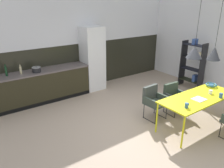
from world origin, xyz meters
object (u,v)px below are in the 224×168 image
(open_book, at_px, (199,99))
(mug_dark_espresso, at_px, (211,92))
(pendant_lamp_over_table_near, at_px, (194,52))
(dining_table, at_px, (199,98))
(bottle_vinegar_dark, at_px, (6,71))
(bottle_spice_small, at_px, (21,70))
(cooking_pot, at_px, (36,70))
(armchair_head_of_table, at_px, (174,95))
(open_shelf_unit, at_px, (193,64))
(fruit_bowl, at_px, (211,85))
(armchair_corner_seat, at_px, (154,98))
(mug_wide_latte, at_px, (187,105))
(refrigerator_column, at_px, (93,59))
(pendant_lamp_over_table_far, at_px, (214,53))
(mug_glass_clear, at_px, (221,95))

(open_book, distance_m, mug_dark_espresso, 0.50)
(pendant_lamp_over_table_near, bearing_deg, dining_table, -1.10)
(bottle_vinegar_dark, distance_m, bottle_spice_small, 0.35)
(cooking_pot, bearing_deg, armchair_head_of_table, -44.12)
(bottle_vinegar_dark, height_order, open_shelf_unit, open_shelf_unit)
(fruit_bowl, xyz_separation_m, mug_dark_espresso, (-0.43, -0.25, 0.00))
(armchair_corner_seat, distance_m, mug_wide_latte, 1.10)
(refrigerator_column, height_order, armchair_corner_seat, refrigerator_column)
(armchair_head_of_table, bearing_deg, dining_table, 84.19)
(open_shelf_unit, relative_size, pendant_lamp_over_table_far, 1.18)
(fruit_bowl, xyz_separation_m, open_book, (-0.92, -0.29, -0.04))
(open_shelf_unit, bearing_deg, mug_dark_espresso, -44.78)
(fruit_bowl, xyz_separation_m, bottle_vinegar_dark, (-4.07, 3.26, 0.26))
(armchair_head_of_table, relative_size, bottle_spice_small, 2.97)
(armchair_corner_seat, xyz_separation_m, fruit_bowl, (1.31, -0.67, 0.27))
(bottle_vinegar_dark, xyz_separation_m, bottle_spice_small, (0.35, -0.04, -0.02))
(mug_glass_clear, height_order, cooking_pot, cooking_pot)
(bottle_vinegar_dark, xyz_separation_m, open_shelf_unit, (5.26, -1.88, -0.22))
(fruit_bowl, xyz_separation_m, pendant_lamp_over_table_far, (-0.40, -0.16, 0.88))
(armchair_head_of_table, height_order, mug_glass_clear, mug_glass_clear)
(armchair_corner_seat, height_order, open_shelf_unit, open_shelf_unit)
(armchair_head_of_table, bearing_deg, mug_wide_latte, 53.14)
(fruit_bowl, bearing_deg, armchair_corner_seat, 152.85)
(cooking_pot, bearing_deg, open_shelf_unit, -21.41)
(dining_table, xyz_separation_m, bottle_vinegar_dark, (-3.27, 3.46, 0.35))
(mug_wide_latte, relative_size, mug_dark_espresso, 0.97)
(refrigerator_column, relative_size, pendant_lamp_over_table_near, 1.66)
(open_book, xyz_separation_m, pendant_lamp_over_table_far, (0.52, 0.13, 0.92))
(cooking_pot, bearing_deg, mug_wide_latte, -62.27)
(open_book, height_order, mug_glass_clear, mug_glass_clear)
(refrigerator_column, height_order, armchair_head_of_table, refrigerator_column)
(bottle_spice_small, height_order, pendant_lamp_over_table_far, pendant_lamp_over_table_far)
(mug_wide_latte, height_order, pendant_lamp_over_table_far, pendant_lamp_over_table_far)
(mug_glass_clear, bearing_deg, fruit_bowl, 48.44)
(armchair_head_of_table, relative_size, cooking_pot, 3.23)
(armchair_corner_seat, distance_m, open_shelf_unit, 2.61)
(bottle_spice_small, bearing_deg, cooking_pot, -10.17)
(mug_dark_espresso, relative_size, bottle_spice_small, 0.47)
(dining_table, height_order, bottle_vinegar_dark, bottle_vinegar_dark)
(open_book, relative_size, open_shelf_unit, 0.17)
(bottle_vinegar_dark, relative_size, pendant_lamp_over_table_far, 0.23)
(open_book, bearing_deg, refrigerator_column, 99.49)
(open_book, xyz_separation_m, pendant_lamp_over_table_near, (-0.26, 0.09, 1.05))
(mug_wide_latte, relative_size, bottle_vinegar_dark, 0.38)
(mug_dark_espresso, distance_m, pendant_lamp_over_table_near, 1.26)
(armchair_head_of_table, distance_m, bottle_spice_small, 4.07)
(open_shelf_unit, bearing_deg, armchair_corner_seat, -74.16)
(pendant_lamp_over_table_near, bearing_deg, bottle_spice_small, 126.60)
(open_book, height_order, pendant_lamp_over_table_near, pendant_lamp_over_table_near)
(dining_table, height_order, pendant_lamp_over_table_near, pendant_lamp_over_table_near)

